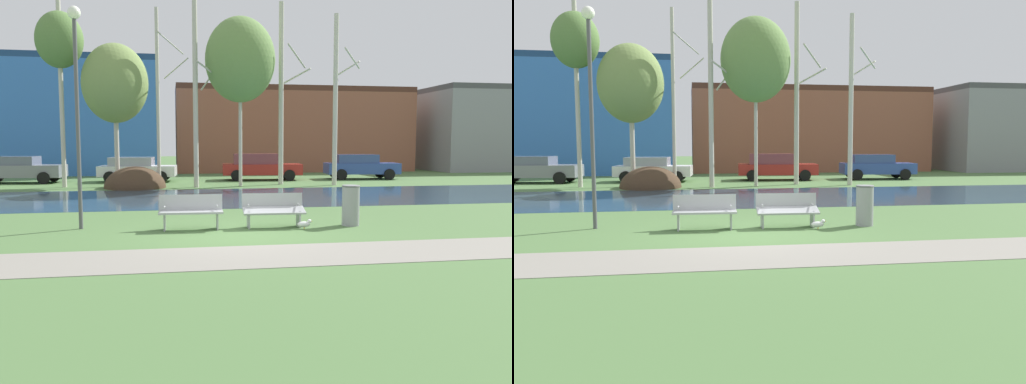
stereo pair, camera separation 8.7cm
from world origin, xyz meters
TOP-DOWN VIEW (x-y plane):
  - ground_plane at (0.00, 10.00)m, footprint 120.00×120.00m
  - paved_path_strip at (0.00, -2.39)m, footprint 60.00×1.96m
  - river_band at (0.00, 8.31)m, footprint 80.00×7.26m
  - soil_mound at (-3.26, 13.32)m, footprint 2.96×3.31m
  - bench_left at (-1.06, 0.88)m, footprint 1.62×0.62m
  - bench_right at (1.06, 0.88)m, footprint 1.62×0.62m
  - trash_bin at (3.13, 0.81)m, footprint 0.48×0.48m
  - seagull at (1.79, 0.48)m, footprint 0.40×0.15m
  - streetlamp at (-3.81, 1.43)m, footprint 0.32×0.32m
  - birch_far_left at (-6.70, 14.12)m, footprint 2.23×2.23m
  - birch_left at (-4.17, 14.18)m, footprint 3.21×3.21m
  - birch_center_left at (-2.07, 13.54)m, footprint 1.59×2.76m
  - birch_center at (-0.29, 13.02)m, footprint 1.36×2.24m
  - birch_center_right at (1.90, 13.34)m, footprint 3.46×3.46m
  - birch_right at (4.18, 14.12)m, footprint 1.66×2.80m
  - birch_far_right at (6.80, 13.20)m, footprint 1.37×2.46m
  - parked_van_nearest_grey at (-9.71, 17.30)m, footprint 4.76×2.26m
  - parked_sedan_second_white at (-3.45, 17.18)m, footprint 4.34×2.37m
  - parked_hatch_third_red at (3.60, 17.37)m, footprint 4.72×2.28m
  - parked_wagon_fourth_blue at (9.68, 17.17)m, footprint 4.46×2.24m
  - building_blue_store at (-9.46, 26.61)m, footprint 14.09×8.32m
  - building_brick_low at (7.79, 27.13)m, footprint 17.80×6.27m

SIDE VIEW (x-z plane):
  - ground_plane at x=0.00m, z-range 0.00..0.00m
  - soil_mound at x=-3.26m, z-range -1.03..1.03m
  - river_band at x=0.00m, z-range 0.00..0.01m
  - paved_path_strip at x=0.00m, z-range 0.00..0.01m
  - seagull at x=1.79m, z-range 0.01..0.25m
  - bench_left at x=-1.06m, z-range 0.04..0.91m
  - bench_right at x=1.06m, z-range 0.04..0.91m
  - trash_bin at x=3.13m, z-range 0.02..1.09m
  - parked_sedan_second_white at x=-3.45m, z-range 0.05..1.42m
  - parked_van_nearest_grey at x=-9.71m, z-range 0.05..1.49m
  - parked_wagon_fourth_blue at x=9.68m, z-range 0.04..1.51m
  - parked_hatch_third_red at x=3.60m, z-range 0.03..1.56m
  - building_brick_low at x=7.79m, z-range 0.00..6.32m
  - streetlamp at x=-3.81m, z-range 0.91..6.42m
  - building_blue_store at x=-9.46m, z-range 0.00..7.94m
  - birch_far_right at x=6.80m, z-range 0.09..8.70m
  - birch_center_left at x=-2.07m, z-range 0.11..8.74m
  - birch_right at x=4.18m, z-range 0.07..9.38m
  - birch_center at x=-0.29m, z-range 0.03..9.48m
  - birch_left at x=-4.17m, z-range 1.56..8.56m
  - birch_center_right at x=1.90m, z-range 2.07..10.38m
  - birch_far_left at x=-6.70m, z-range 2.46..11.52m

